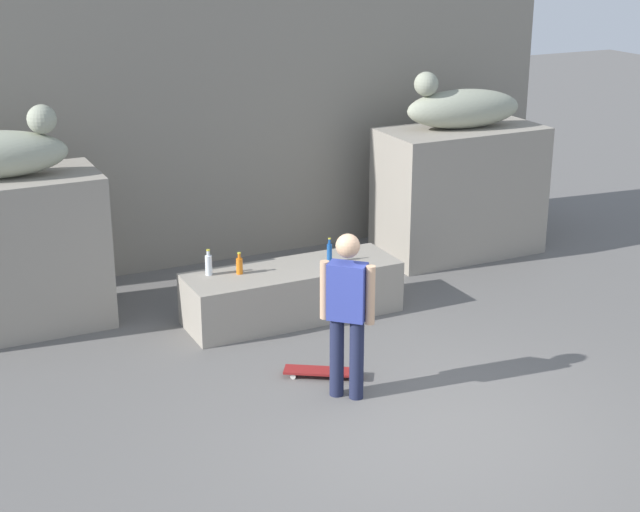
# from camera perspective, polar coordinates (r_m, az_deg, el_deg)

# --- Properties ---
(ground_plane) EXTENTS (40.00, 40.00, 0.00)m
(ground_plane) POSITION_cam_1_polar(r_m,az_deg,el_deg) (9.22, 5.92, -9.79)
(ground_plane) COLOR #605E5B
(facade_wall) EXTENTS (9.90, 0.60, 5.27)m
(facade_wall) POSITION_cam_1_polar(r_m,az_deg,el_deg) (13.10, -6.41, 11.13)
(facade_wall) COLOR gray
(facade_wall) RESTS_ON ground_plane
(pedestal_left) EXTENTS (2.21, 1.11, 1.76)m
(pedestal_left) POSITION_cam_1_polar(r_m,az_deg,el_deg) (11.45, -17.97, 0.07)
(pedestal_left) COLOR gray
(pedestal_left) RESTS_ON ground_plane
(pedestal_right) EXTENTS (2.21, 1.11, 1.76)m
(pedestal_right) POSITION_cam_1_polar(r_m,az_deg,el_deg) (13.55, 8.12, 3.75)
(pedestal_right) COLOR gray
(pedestal_right) RESTS_ON ground_plane
(statue_reclining_right) EXTENTS (1.67, 0.79, 0.78)m
(statue_reclining_right) POSITION_cam_1_polar(r_m,az_deg,el_deg) (13.27, 8.22, 8.58)
(statue_reclining_right) COLOR #9B9F89
(statue_reclining_right) RESTS_ON pedestal_right
(ledge_block) EXTENTS (2.52, 0.82, 0.61)m
(ledge_block) POSITION_cam_1_polar(r_m,az_deg,el_deg) (11.39, -1.62, -2.14)
(ledge_block) COLOR gray
(ledge_block) RESTS_ON ground_plane
(skater) EXTENTS (0.42, 0.40, 1.67)m
(skater) POSITION_cam_1_polar(r_m,az_deg,el_deg) (9.30, 1.59, -3.10)
(skater) COLOR #1E233F
(skater) RESTS_ON ground_plane
(skateboard) EXTENTS (0.78, 0.59, 0.08)m
(skateboard) POSITION_cam_1_polar(r_m,az_deg,el_deg) (10.03, 0.18, -6.74)
(skateboard) COLOR maroon
(skateboard) RESTS_ON ground_plane
(bottle_clear) EXTENTS (0.08, 0.08, 0.30)m
(bottle_clear) POSITION_cam_1_polar(r_m,az_deg,el_deg) (11.09, -6.51, -0.49)
(bottle_clear) COLOR silver
(bottle_clear) RESTS_ON ledge_block
(bottle_orange) EXTENTS (0.08, 0.08, 0.25)m
(bottle_orange) POSITION_cam_1_polar(r_m,az_deg,el_deg) (11.10, -4.72, -0.54)
(bottle_orange) COLOR orange
(bottle_orange) RESTS_ON ledge_block
(bottle_blue) EXTENTS (0.06, 0.06, 0.30)m
(bottle_blue) POSITION_cam_1_polar(r_m,az_deg,el_deg) (11.43, 0.56, 0.22)
(bottle_blue) COLOR #194C99
(bottle_blue) RESTS_ON ledge_block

